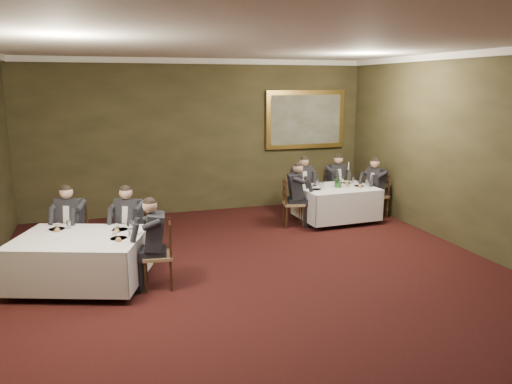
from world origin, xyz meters
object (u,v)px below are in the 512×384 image
chair_sec_endright (159,269)px  diner_main_endleft (294,202)px  chair_main_endright (376,205)px  diner_sec_backleft (72,234)px  chair_main_backleft (301,202)px  diner_main_backleft (302,192)px  chair_sec_backleft (73,247)px  diner_main_endright (376,195)px  chair_sec_backright (132,248)px  centerpiece (339,181)px  chair_main_backright (335,199)px  table_second (81,257)px  diner_sec_endright (158,254)px  chair_sec_endleft (5,267)px  chair_main_endleft (293,213)px  diner_sec_backright (131,235)px  diner_main_backright (335,190)px  candlestick (348,177)px  table_main (336,201)px  painting (305,120)px

chair_sec_endright → diner_main_endleft: bearing=-45.2°
chair_main_endright → diner_sec_backleft: 6.48m
chair_main_backleft → chair_sec_endright: bearing=38.6°
chair_main_backleft → diner_main_backleft: 0.23m
chair_main_endright → chair_sec_backleft: 6.47m
chair_main_backleft → diner_main_endright: bearing=149.4°
chair_sec_backright → centerpiece: centerpiece is taller
chair_main_backright → table_second: bearing=18.0°
chair_main_backleft → diner_sec_backleft: 5.23m
chair_sec_backright → diner_sec_endright: (0.30, -1.10, 0.23)m
diner_sec_endright → chair_sec_endleft: diner_sec_endright is taller
chair_sec_endright → diner_sec_endright: bearing=90.0°
diner_main_endleft → chair_sec_endright: 3.94m
chair_main_endleft → diner_sec_backright: (-3.41, -1.34, 0.23)m
table_second → diner_main_backright: bearing=27.6°
table_second → chair_sec_endleft: bearing=160.6°
chair_sec_backleft → chair_sec_endleft: same height
chair_main_backright → chair_main_endright: 1.02m
chair_main_backleft → candlestick: candlestick is taller
chair_main_endleft → diner_sec_endright: size_ratio=0.74×
table_main → diner_sec_backleft: (-5.35, -1.06, 0.06)m
chair_main_backright → chair_main_endright: size_ratio=1.00×
chair_main_endleft → chair_sec_backleft: (-4.33, -1.00, 0.00)m
diner_main_endright → chair_sec_backright: size_ratio=1.35×
diner_main_backleft → diner_main_backright: 0.87m
table_main → chair_sec_backright: 4.64m
table_second → diner_sec_endright: 1.14m
chair_main_backright → candlestick: 1.09m
table_main → diner_main_endleft: 1.01m
chair_main_backright → centerpiece: bearing=57.7°
diner_main_endleft → chair_main_endright: (2.03, 0.10, -0.23)m
diner_main_endright → chair_sec_endleft: size_ratio=1.35×
diner_main_backright → chair_sec_backright: size_ratio=1.35×
painting → diner_main_endleft: bearing=-119.0°
chair_main_endright → diner_sec_backleft: diner_sec_backleft is taller
diner_main_backleft → chair_main_endright: diner_main_backleft is taller
centerpiece → diner_main_backleft: bearing=121.0°
diner_main_backleft → chair_main_backright: (0.86, 0.05, -0.23)m
chair_main_backright → diner_main_backright: bearing=90.0°
table_second → diner_main_endright: (6.21, 2.14, 0.06)m
diner_main_endleft → painting: size_ratio=0.67×
diner_sec_backright → centerpiece: size_ratio=4.79×
diner_main_backright → candlestick: 0.96m
diner_sec_backright → chair_sec_endright: diner_sec_backright is taller
diner_main_backright → chair_sec_endright: diner_main_backright is taller
chair_sec_backleft → centerpiece: size_ratio=3.56×
painting → chair_sec_endright: bearing=-134.1°
diner_sec_backleft → candlestick: (5.62, 1.06, 0.45)m
chair_sec_endright → chair_sec_endleft: size_ratio=1.00×
chair_sec_backright → chair_sec_endright: (0.31, -1.10, 0.00)m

